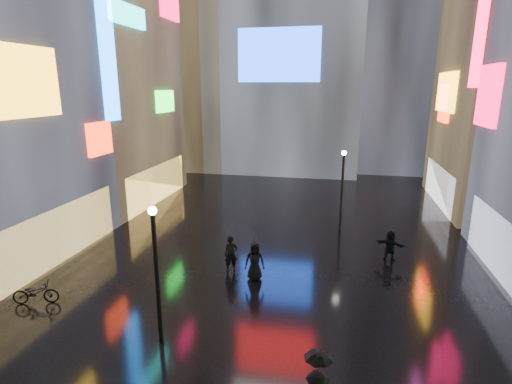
# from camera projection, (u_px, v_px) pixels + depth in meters

# --- Properties ---
(ground) EXTENTS (140.00, 140.00, 0.00)m
(ground) POSITION_uv_depth(u_px,v_px,m) (283.00, 238.00, 24.70)
(ground) COLOR black
(ground) RESTS_ON ground
(building_left_far) EXTENTS (10.28, 12.00, 22.00)m
(building_left_far) POSITION_uv_depth(u_px,v_px,m) (91.00, 61.00, 30.75)
(building_left_far) COLOR black
(building_left_far) RESTS_ON ground
(tower_flank_right) EXTENTS (12.00, 12.00, 34.00)m
(tower_flank_right) POSITION_uv_depth(u_px,v_px,m) (402.00, 11.00, 43.17)
(tower_flank_right) COLOR black
(tower_flank_right) RESTS_ON ground
(tower_flank_left) EXTENTS (10.00, 10.00, 26.00)m
(tower_flank_left) POSITION_uv_depth(u_px,v_px,m) (189.00, 51.00, 44.98)
(tower_flank_left) COLOR black
(tower_flank_left) RESTS_ON ground
(lamp_near) EXTENTS (0.30, 0.30, 5.20)m
(lamp_near) POSITION_uv_depth(u_px,v_px,m) (156.00, 269.00, 13.82)
(lamp_near) COLOR black
(lamp_near) RESTS_ON ground
(lamp_far) EXTENTS (0.30, 0.30, 5.20)m
(lamp_far) POSITION_uv_depth(u_px,v_px,m) (342.00, 186.00, 25.39)
(lamp_far) COLOR black
(lamp_far) RESTS_ON ground
(pedestrian_4) EXTENTS (1.03, 0.77, 1.91)m
(pedestrian_4) POSITION_uv_depth(u_px,v_px,m) (255.00, 261.00, 19.10)
(pedestrian_4) COLOR black
(pedestrian_4) RESTS_ON ground
(pedestrian_5) EXTENTS (1.63, 0.99, 1.68)m
(pedestrian_5) POSITION_uv_depth(u_px,v_px,m) (390.00, 246.00, 21.26)
(pedestrian_5) COLOR black
(pedestrian_5) RESTS_ON ground
(pedestrian_6) EXTENTS (0.80, 0.68, 1.86)m
(pedestrian_6) POSITION_uv_depth(u_px,v_px,m) (231.00, 254.00, 19.97)
(pedestrian_6) COLOR black
(pedestrian_6) RESTS_ON ground
(umbrella_1) EXTENTS (0.88, 0.88, 0.66)m
(umbrella_1) POSITION_uv_depth(u_px,v_px,m) (318.00, 362.00, 10.54)
(umbrella_1) COLOR black
(umbrella_1) RESTS_ON pedestrian_2
(umbrella_2) EXTENTS (0.92, 0.94, 0.81)m
(umbrella_2) POSITION_uv_depth(u_px,v_px,m) (255.00, 235.00, 18.75)
(umbrella_2) COLOR black
(umbrella_2) RESTS_ON pedestrian_4
(bicycle) EXTENTS (2.02, 1.23, 1.00)m
(bicycle) POSITION_uv_depth(u_px,v_px,m) (36.00, 293.00, 17.10)
(bicycle) COLOR black
(bicycle) RESTS_ON ground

